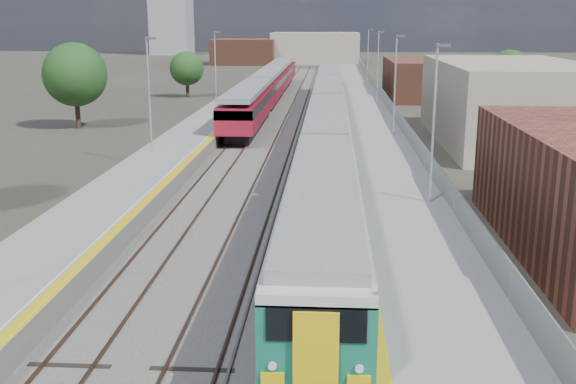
# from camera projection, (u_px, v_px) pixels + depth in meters

# --- Properties ---
(ground) EXTENTS (320.00, 320.00, 0.00)m
(ground) POSITION_uv_depth(u_px,v_px,m) (311.00, 130.00, 60.35)
(ground) COLOR #47443A
(ground) RESTS_ON ground
(ballast_bed) EXTENTS (10.50, 155.00, 0.06)m
(ballast_bed) POSITION_uv_depth(u_px,v_px,m) (288.00, 126.00, 62.90)
(ballast_bed) COLOR #565451
(ballast_bed) RESTS_ON ground
(tracks) EXTENTS (8.96, 160.00, 0.17)m
(tracks) POSITION_uv_depth(u_px,v_px,m) (295.00, 122.00, 64.46)
(tracks) COLOR #4C3323
(tracks) RESTS_ON ground
(platform_right) EXTENTS (4.70, 155.00, 8.52)m
(platform_right) POSITION_uv_depth(u_px,v_px,m) (369.00, 121.00, 62.30)
(platform_right) COLOR slate
(platform_right) RESTS_ON ground
(platform_left) EXTENTS (4.30, 155.00, 8.52)m
(platform_left) POSITION_uv_depth(u_px,v_px,m) (215.00, 120.00, 63.18)
(platform_left) COLOR slate
(platform_left) RESTS_ON ground
(buildings) EXTENTS (72.00, 185.50, 40.00)m
(buildings) POSITION_uv_depth(u_px,v_px,m) (239.00, 16.00, 144.53)
(buildings) COLOR brown
(buildings) RESTS_ON ground
(green_train) EXTENTS (2.90, 80.66, 3.19)m
(green_train) POSITION_uv_depth(u_px,v_px,m) (327.00, 114.00, 54.47)
(green_train) COLOR black
(green_train) RESTS_ON ground
(red_train) EXTENTS (2.98, 60.42, 3.76)m
(red_train) POSITION_uv_depth(u_px,v_px,m) (270.00, 85.00, 79.44)
(red_train) COLOR black
(red_train) RESTS_ON ground
(tree_b) EXTENTS (5.69, 5.69, 7.71)m
(tree_b) POSITION_uv_depth(u_px,v_px,m) (75.00, 75.00, 60.26)
(tree_b) COLOR #382619
(tree_b) RESTS_ON ground
(tree_c) EXTENTS (4.30, 4.30, 5.83)m
(tree_c) POSITION_uv_depth(u_px,v_px,m) (187.00, 69.00, 85.53)
(tree_c) COLOR #382619
(tree_c) RESTS_ON ground
(tree_d) EXTENTS (4.89, 4.89, 6.63)m
(tree_d) POSITION_uv_depth(u_px,v_px,m) (509.00, 73.00, 71.14)
(tree_d) COLOR #382619
(tree_d) RESTS_ON ground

